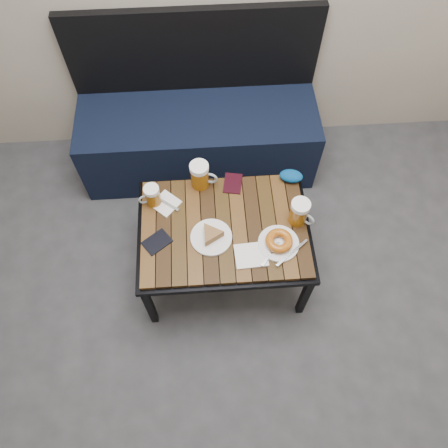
{
  "coord_description": "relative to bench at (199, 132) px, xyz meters",
  "views": [
    {
      "loc": [
        -0.19,
        -0.06,
        2.3
      ],
      "look_at": [
        -0.12,
        0.98,
        0.5
      ],
      "focal_mm": 35.0,
      "sensor_mm": 36.0,
      "label": 1
    }
  ],
  "objects": [
    {
      "name": "plate_bagel",
      "position": [
        0.35,
        -0.9,
        0.22
      ],
      "size": [
        0.24,
        0.22,
        0.05
      ],
      "color": "white",
      "rests_on": "cafe_table"
    },
    {
      "name": "plate_pie",
      "position": [
        0.04,
        -0.84,
        0.22
      ],
      "size": [
        0.2,
        0.2,
        0.06
      ],
      "color": "white",
      "rests_on": "cafe_table"
    },
    {
      "name": "knit_pouch",
      "position": [
        0.46,
        -0.53,
        0.23
      ],
      "size": [
        0.13,
        0.1,
        0.05
      ],
      "primitive_type": "ellipsoid",
      "rotation": [
        0.0,
        0.0,
        -0.22
      ],
      "color": "navy",
      "rests_on": "cafe_table"
    },
    {
      "name": "beer_mug_right",
      "position": [
        0.46,
        -0.77,
        0.27
      ],
      "size": [
        0.13,
        0.12,
        0.15
      ],
      "rotation": [
        0.0,
        0.0,
        -0.72
      ],
      "color": "#8D510B",
      "rests_on": "cafe_table"
    },
    {
      "name": "room_shell",
      "position": [
        0.22,
        -1.26,
        1.48
      ],
      "size": [
        4.0,
        4.0,
        4.0
      ],
      "color": "gray",
      "rests_on": "ground"
    },
    {
      "name": "napkin_right",
      "position": [
        0.22,
        -0.95,
        0.2
      ],
      "size": [
        0.16,
        0.13,
        0.01
      ],
      "rotation": [
        0.0,
        0.0,
        0.06
      ],
      "color": "white",
      "rests_on": "cafe_table"
    },
    {
      "name": "bench",
      "position": [
        0.0,
        0.0,
        0.0
      ],
      "size": [
        1.4,
        0.5,
        0.95
      ],
      "color": "black",
      "rests_on": "ground"
    },
    {
      "name": "passport_burgundy",
      "position": [
        0.16,
        -0.54,
        0.2
      ],
      "size": [
        0.11,
        0.14,
        0.01
      ],
      "primitive_type": "cube",
      "rotation": [
        0.0,
        0.0,
        -0.18
      ],
      "color": "black",
      "rests_on": "cafe_table"
    },
    {
      "name": "beer_mug_centre",
      "position": [
        0.0,
        -0.53,
        0.28
      ],
      "size": [
        0.14,
        0.11,
        0.15
      ],
      "rotation": [
        0.0,
        0.0,
        -0.23
      ],
      "color": "#8D510B",
      "rests_on": "cafe_table"
    },
    {
      "name": "beer_mug_left",
      "position": [
        -0.24,
        -0.63,
        0.26
      ],
      "size": [
        0.12,
        0.09,
        0.12
      ],
      "rotation": [
        0.0,
        0.0,
        3.4
      ],
      "color": "#8D510B",
      "rests_on": "cafe_table"
    },
    {
      "name": "passport_navy",
      "position": [
        -0.22,
        -0.85,
        0.2
      ],
      "size": [
        0.16,
        0.15,
        0.01
      ],
      "primitive_type": "cube",
      "rotation": [
        0.0,
        0.0,
        -0.93
      ],
      "color": "black",
      "rests_on": "cafe_table"
    },
    {
      "name": "cafe_table",
      "position": [
        0.1,
        -0.79,
        0.16
      ],
      "size": [
        0.84,
        0.62,
        0.47
      ],
      "color": "black",
      "rests_on": "ground"
    },
    {
      "name": "napkin_left",
      "position": [
        -0.18,
        -0.64,
        0.2
      ],
      "size": [
        0.17,
        0.17,
        0.01
      ],
      "rotation": [
        0.0,
        0.0,
        0.83
      ],
      "color": "white",
      "rests_on": "cafe_table"
    }
  ]
}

